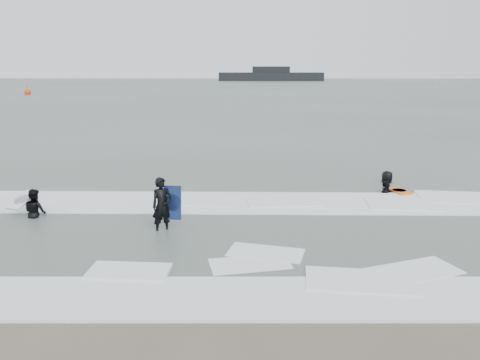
{
  "coord_description": "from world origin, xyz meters",
  "views": [
    {
      "loc": [
        0.25,
        -9.15,
        4.58
      ],
      "look_at": [
        0.0,
        5.0,
        1.1
      ],
      "focal_mm": 35.0,
      "sensor_mm": 36.0,
      "label": 1
    }
  ],
  "objects_px": {
    "surfer_right_far": "(387,184)",
    "vessel_horizon": "(271,76)",
    "surfer_right_near": "(386,194)",
    "buoy": "(27,92)",
    "surfer_centre": "(163,232)",
    "surfer_wading": "(36,218)"
  },
  "relations": [
    {
      "from": "surfer_right_far",
      "to": "vessel_horizon",
      "type": "distance_m",
      "value": 125.57
    },
    {
      "from": "surfer_right_near",
      "to": "buoy",
      "type": "bearing_deg",
      "value": -90.44
    },
    {
      "from": "vessel_horizon",
      "to": "surfer_right_far",
      "type": "bearing_deg",
      "value": -90.58
    },
    {
      "from": "surfer_centre",
      "to": "surfer_right_far",
      "type": "bearing_deg",
      "value": 6.31
    },
    {
      "from": "surfer_centre",
      "to": "vessel_horizon",
      "type": "bearing_deg",
      "value": 56.56
    },
    {
      "from": "surfer_centre",
      "to": "surfer_right_far",
      "type": "xyz_separation_m",
      "value": [
        7.89,
        5.68,
        0.0
      ]
    },
    {
      "from": "buoy",
      "to": "vessel_horizon",
      "type": "relative_size",
      "value": 0.05
    },
    {
      "from": "vessel_horizon",
      "to": "surfer_centre",
      "type": "bearing_deg",
      "value": -93.99
    },
    {
      "from": "surfer_right_near",
      "to": "vessel_horizon",
      "type": "distance_m",
      "value": 127.09
    },
    {
      "from": "surfer_centre",
      "to": "buoy",
      "type": "relative_size",
      "value": 0.98
    },
    {
      "from": "surfer_right_near",
      "to": "surfer_right_far",
      "type": "distance_m",
      "value": 1.59
    },
    {
      "from": "surfer_wading",
      "to": "surfer_right_near",
      "type": "xyz_separation_m",
      "value": [
        11.59,
        2.93,
        0.0
      ]
    },
    {
      "from": "surfer_centre",
      "to": "surfer_right_far",
      "type": "relative_size",
      "value": 0.96
    },
    {
      "from": "surfer_right_near",
      "to": "surfer_wading",
      "type": "bearing_deg",
      "value": -20.76
    },
    {
      "from": "surfer_wading",
      "to": "vessel_horizon",
      "type": "xyz_separation_m",
      "value": [
        13.32,
        130.01,
        1.57
      ]
    },
    {
      "from": "surfer_centre",
      "to": "surfer_right_near",
      "type": "distance_m",
      "value": 8.52
    },
    {
      "from": "surfer_centre",
      "to": "surfer_right_near",
      "type": "xyz_separation_m",
      "value": [
        7.43,
        4.17,
        0.0
      ]
    },
    {
      "from": "surfer_wading",
      "to": "vessel_horizon",
      "type": "distance_m",
      "value": 130.7
    },
    {
      "from": "surfer_right_far",
      "to": "vessel_horizon",
      "type": "relative_size",
      "value": 0.05
    },
    {
      "from": "surfer_centre",
      "to": "buoy",
      "type": "distance_m",
      "value": 70.9
    },
    {
      "from": "surfer_wading",
      "to": "buoy",
      "type": "height_order",
      "value": "buoy"
    },
    {
      "from": "buoy",
      "to": "surfer_right_far",
      "type": "bearing_deg",
      "value": -54.46
    }
  ]
}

